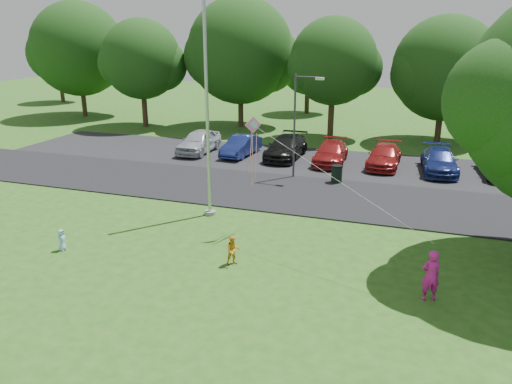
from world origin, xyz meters
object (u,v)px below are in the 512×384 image
(woman, at_px, (431,275))
(child_blue, at_px, (62,240))
(flagpole, at_px, (207,120))
(kite, at_px, (256,138))
(child_yellow, at_px, (233,250))
(street_lamp, at_px, (299,117))
(trash_can, at_px, (337,174))

(woman, height_order, child_blue, woman)
(flagpole, bearing_deg, kite, -27.75)
(woman, height_order, child_yellow, woman)
(street_lamp, distance_m, child_yellow, 11.43)
(flagpole, distance_m, kite, 2.97)
(trash_can, distance_m, child_blue, 14.20)
(trash_can, xyz_separation_m, kite, (-1.80, -7.89, 3.38))
(kite, bearing_deg, trash_can, 39.70)
(street_lamp, relative_size, child_yellow, 5.30)
(child_yellow, relative_size, kite, 0.15)
(street_lamp, bearing_deg, kite, -81.97)
(woman, bearing_deg, trash_can, -91.08)
(flagpole, xyz_separation_m, trash_can, (4.42, 6.51, -3.68))
(flagpole, bearing_deg, child_yellow, -57.15)
(child_yellow, height_order, kite, kite)
(flagpole, relative_size, child_blue, 12.25)
(street_lamp, height_order, child_blue, street_lamp)
(street_lamp, relative_size, child_blue, 6.84)
(flagpole, distance_m, trash_can, 8.69)
(trash_can, relative_size, kite, 0.14)
(street_lamp, height_order, trash_can, street_lamp)
(child_yellow, bearing_deg, woman, -40.16)
(trash_can, distance_m, child_yellow, 10.91)
(woman, bearing_deg, child_blue, -21.48)
(street_lamp, xyz_separation_m, trash_can, (2.22, -0.28, -2.87))
(street_lamp, height_order, woman, street_lamp)
(street_lamp, relative_size, kite, 0.80)
(flagpole, xyz_separation_m, kite, (2.62, -1.38, -0.30))
(street_lamp, xyz_separation_m, child_blue, (-5.82, -11.99, -2.95))
(trash_can, relative_size, woman, 0.60)
(flagpole, xyz_separation_m, woman, (9.16, -4.60, -3.36))
(flagpole, bearing_deg, street_lamp, 72.05)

